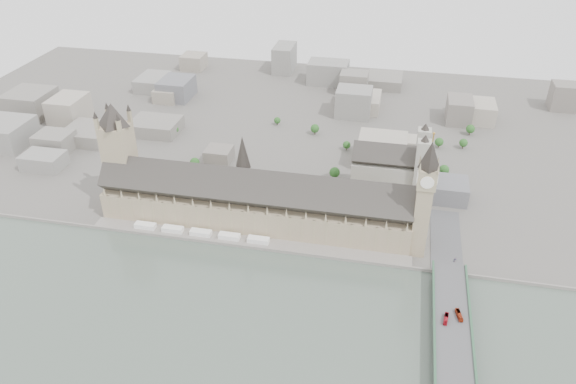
% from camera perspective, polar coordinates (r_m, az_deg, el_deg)
% --- Properties ---
extents(ground, '(900.00, 900.00, 0.00)m').
position_cam_1_polar(ground, '(474.64, -3.98, -4.63)').
color(ground, '#595651').
rests_on(ground, ground).
extents(embankment_wall, '(600.00, 1.50, 3.00)m').
position_cam_1_polar(embankment_wall, '(462.23, -4.48, -5.55)').
color(embankment_wall, slate).
rests_on(embankment_wall, ground).
extents(river_terrace, '(270.00, 15.00, 2.00)m').
position_cam_1_polar(river_terrace, '(468.26, -4.22, -5.06)').
color(river_terrace, slate).
rests_on(river_terrace, ground).
extents(terrace_tents, '(118.00, 7.00, 4.00)m').
position_cam_1_polar(terrace_tents, '(477.96, -8.86, -4.10)').
color(terrace_tents, white).
rests_on(terrace_tents, river_terrace).
extents(palace_of_westminster, '(265.00, 40.73, 55.44)m').
position_cam_1_polar(palace_of_westminster, '(477.45, -3.45, -1.07)').
color(palace_of_westminster, '#998868').
rests_on(palace_of_westminster, ground).
extents(elizabeth_tower, '(17.00, 17.00, 107.50)m').
position_cam_1_polar(elizabeth_tower, '(436.49, 13.77, 0.05)').
color(elizabeth_tower, '#998868').
rests_on(elizabeth_tower, ground).
extents(victoria_tower, '(30.00, 30.00, 100.00)m').
position_cam_1_polar(victoria_tower, '(509.12, -16.80, 3.97)').
color(victoria_tower, '#998868').
rests_on(victoria_tower, ground).
extents(central_tower, '(13.00, 13.00, 48.00)m').
position_cam_1_polar(central_tower, '(467.27, -4.58, 3.12)').
color(central_tower, gray).
rests_on(central_tower, ground).
extents(westminster_bridge, '(25.00, 325.00, 10.25)m').
position_cam_1_polar(westminster_bridge, '(395.12, 16.31, -14.10)').
color(westminster_bridge, '#474749').
rests_on(westminster_bridge, ground).
extents(westminster_abbey, '(68.00, 36.00, 64.00)m').
position_cam_1_polar(westminster_abbey, '(527.59, 10.42, 2.14)').
color(westminster_abbey, '#9F9C8F').
rests_on(westminster_abbey, ground).
extents(city_skyline_inland, '(720.00, 360.00, 38.00)m').
position_cam_1_polar(city_skyline_inland, '(674.51, 1.53, 8.81)').
color(city_skyline_inland, gray).
rests_on(city_skyline_inland, ground).
extents(park_trees, '(110.00, 30.00, 15.00)m').
position_cam_1_polar(park_trees, '(520.70, -3.33, -0.01)').
color(park_trees, '#1C4F1C').
rests_on(park_trees, ground).
extents(red_bus_north, '(4.12, 11.31, 3.08)m').
position_cam_1_polar(red_bus_north, '(397.69, 15.75, -12.28)').
color(red_bus_north, red).
rests_on(red_bus_north, westminster_bridge).
extents(red_bus_south, '(5.15, 11.71, 3.18)m').
position_cam_1_polar(red_bus_south, '(402.67, 16.98, -11.86)').
color(red_bus_south, '#A22F14').
rests_on(red_bus_south, westminster_bridge).
extents(car_approach, '(2.86, 4.71, 1.28)m').
position_cam_1_polar(car_approach, '(450.46, 16.58, -6.63)').
color(car_approach, gray).
rests_on(car_approach, westminster_bridge).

